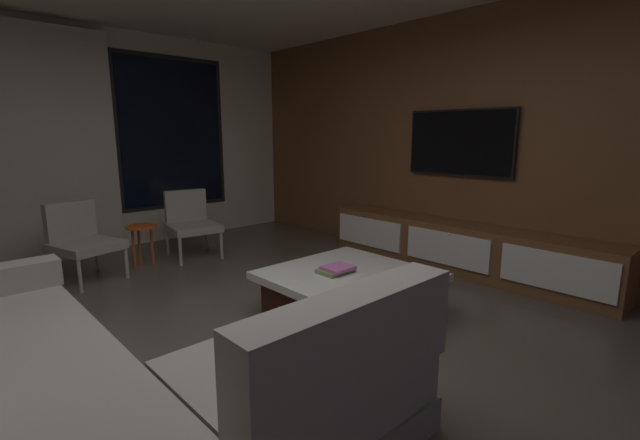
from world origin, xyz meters
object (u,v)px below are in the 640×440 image
Objects in this scene: accent_chair_near_window at (191,220)px; accent_chair_by_curtain at (81,237)px; book_stack_on_coffee_table at (336,269)px; mounted_tv at (460,143)px; sectional_couch at (90,393)px; coffee_table at (349,293)px; side_stool at (142,233)px; media_console at (461,249)px.

accent_chair_by_curtain is (-1.21, -0.08, 0.00)m from accent_chair_near_window.
accent_chair_by_curtain is (-1.22, 2.35, 0.05)m from book_stack_on_coffee_table.
mounted_tv reaches higher than accent_chair_near_window.
sectional_couch is 3.33m from accent_chair_near_window.
coffee_table is 0.96× the size of mounted_tv.
accent_chair_near_window is 1.00× the size of accent_chair_by_curtain.
side_stool is (-0.68, 2.47, 0.19)m from coffee_table.
book_stack_on_coffee_table is at bearing -177.36° from mounted_tv.
mounted_tv is (2.55, -2.31, 0.98)m from side_stool.
side_stool is at bearing 4.86° from accent_chair_by_curtain.
sectional_couch is 3.21× the size of accent_chair_near_window.
sectional_couch is at bearing -174.06° from mounted_tv.
side_stool is 0.15× the size of media_console.
accent_chair_by_curtain is 3.99m from mounted_tv.
coffee_table is (1.97, 0.24, -0.10)m from sectional_couch.
book_stack_on_coffee_table is 2.17m from mounted_tv.
accent_chair_near_window is at bearing 55.50° from sectional_couch.
side_stool is at bearing 137.83° from mounted_tv.
sectional_couch is 4.00m from mounted_tv.
accent_chair_by_curtain is at bearing 75.73° from sectional_couch.
accent_chair_by_curtain is at bearing 117.44° from book_stack_on_coffee_table.
side_stool is (-0.61, 2.40, -0.01)m from book_stack_on_coffee_table.
sectional_couch reaches higher than media_console.
side_stool is at bearing -177.36° from accent_chair_near_window.
accent_chair_near_window is (-0.01, 2.43, 0.05)m from book_stack_on_coffee_table.
accent_chair_by_curtain reaches higher than book_stack_on_coffee_table.
side_stool is 3.58m from mounted_tv.
side_stool is 0.38× the size of mounted_tv.
accent_chair_by_curtain is 0.62m from side_stool.
coffee_table is 0.22m from book_stack_on_coffee_table.
book_stack_on_coffee_table reaches higher than coffee_table.
media_console is at bearing -46.62° from side_stool.
media_console is at bearing 3.15° from sectional_couch.
side_stool is (1.29, 2.71, 0.08)m from sectional_couch.
coffee_table is at bearing 178.84° from media_console.
book_stack_on_coffee_table is 0.22× the size of mounted_tv.
mounted_tv reaches higher than accent_chair_by_curtain.
sectional_couch is 2.75m from accent_chair_by_curtain.
media_console is at bearing -3.51° from book_stack_on_coffee_table.
media_console reaches higher than side_stool.
side_stool is at bearing 64.60° from sectional_couch.
side_stool is at bearing 105.32° from coffee_table.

